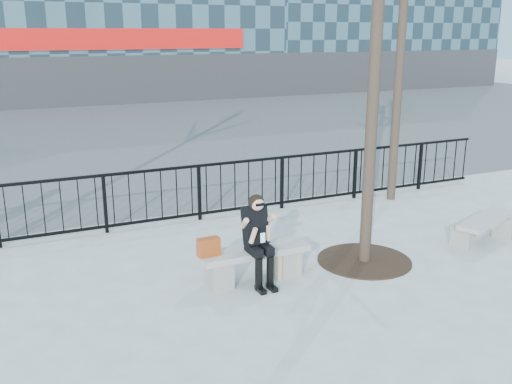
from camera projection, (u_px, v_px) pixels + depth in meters
name	position (u px, v px, depth m)	size (l,w,h in m)	color
ground	(254.00, 279.00, 8.48)	(120.00, 120.00, 0.00)	#999994
street_surface	(90.00, 129.00, 21.59)	(60.00, 23.00, 0.01)	#474747
railing	(189.00, 193.00, 10.95)	(14.00, 0.06, 1.10)	black
tree_grate	(364.00, 260.00, 9.15)	(1.50, 1.50, 0.02)	black
bench_main	(254.00, 261.00, 8.40)	(1.65, 0.46, 0.49)	slate
bench_second	(485.00, 227.00, 9.93)	(1.47, 0.41, 0.44)	slate
seated_woman	(259.00, 241.00, 8.16)	(0.50, 0.64, 1.34)	black
handbag	(209.00, 247.00, 8.05)	(0.32, 0.15, 0.26)	#983A12
shopping_bag	(286.00, 265.00, 8.54)	(0.38, 0.14, 0.36)	#C2B789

